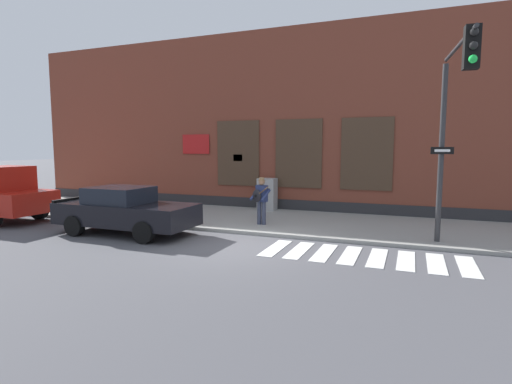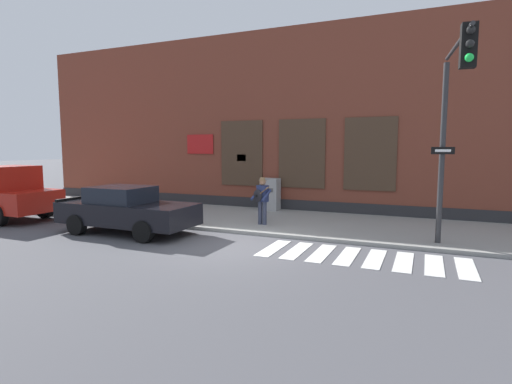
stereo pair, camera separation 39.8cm
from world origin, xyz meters
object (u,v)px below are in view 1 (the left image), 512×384
object	(u,v)px
red_car	(125,210)
busker	(261,198)
traffic_light	(452,111)
utility_box	(267,194)

from	to	relation	value
red_car	busker	bearing A→B (deg)	34.29
traffic_light	utility_box	world-z (taller)	traffic_light
red_car	utility_box	xyz separation A→B (m)	(2.82, 5.76, 0.03)
traffic_light	red_car	bearing A→B (deg)	-175.29
red_car	utility_box	distance (m)	6.41
busker	traffic_light	size ratio (longest dim) A/B	0.32
red_car	utility_box	size ratio (longest dim) A/B	3.36
busker	traffic_light	world-z (taller)	traffic_light
red_car	traffic_light	distance (m)	9.96
utility_box	red_car	bearing A→B (deg)	-116.11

